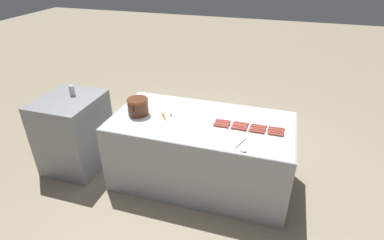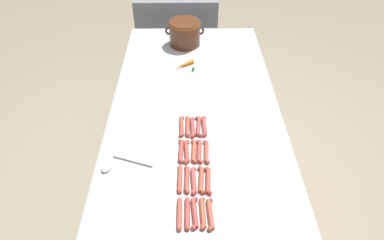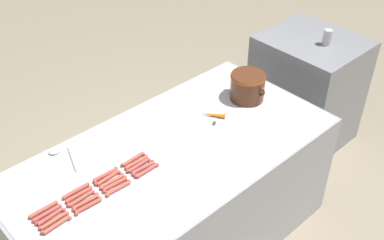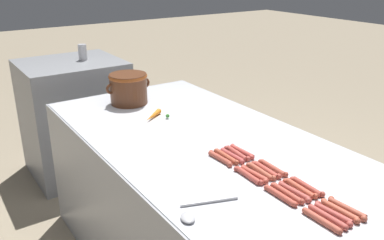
{
  "view_description": "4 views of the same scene",
  "coord_description": "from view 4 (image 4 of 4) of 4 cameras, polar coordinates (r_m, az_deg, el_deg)",
  "views": [
    {
      "loc": [
        -2.83,
        -0.75,
        2.49
      ],
      "look_at": [
        -0.02,
        0.1,
        0.83
      ],
      "focal_mm": 28.6,
      "sensor_mm": 36.0,
      "label": 1
    },
    {
      "loc": [
        -0.04,
        -1.65,
        2.13
      ],
      "look_at": [
        -0.02,
        -0.24,
        0.9
      ],
      "focal_mm": 31.93,
      "sensor_mm": 36.0,
      "label": 2
    },
    {
      "loc": [
        1.63,
        -1.35,
        2.65
      ],
      "look_at": [
        -0.04,
        0.2,
        0.93
      ],
      "focal_mm": 43.91,
      "sensor_mm": 36.0,
      "label": 3
    },
    {
      "loc": [
        -1.1,
        -1.53,
        1.67
      ],
      "look_at": [
        0.03,
        0.17,
        0.88
      ],
      "focal_mm": 38.35,
      "sensor_mm": 36.0,
      "label": 4
    }
  ],
  "objects": [
    {
      "name": "hot_dog_2",
      "position": [
        1.72,
        7.82,
        -7.65
      ],
      "size": [
        0.03,
        0.17,
        0.02
      ],
      "color": "#B2463B",
      "rests_on": "griddle_counter"
    },
    {
      "name": "hot_dog_9",
      "position": [
        1.64,
        14.06,
        -9.65
      ],
      "size": [
        0.03,
        0.17,
        0.02
      ],
      "color": "#B04B41",
      "rests_on": "griddle_counter"
    },
    {
      "name": "hot_dog_15",
      "position": [
        1.9,
        6.24,
        -4.62
      ],
      "size": [
        0.03,
        0.17,
        0.02
      ],
      "color": "#AD483F",
      "rests_on": "griddle_counter"
    },
    {
      "name": "hot_dog_1",
      "position": [
        1.6,
        12.16,
        -10.24
      ],
      "size": [
        0.02,
        0.17,
        0.02
      ],
      "color": "#B74939",
      "rests_on": "griddle_counter"
    },
    {
      "name": "soda_can",
      "position": [
        3.37,
        -14.98,
        9.09
      ],
      "size": [
        0.07,
        0.07,
        0.12
      ],
      "color": "#BCBCC1",
      "rests_on": "back_cabinet"
    },
    {
      "name": "hot_dog_19",
      "position": [
        1.92,
        6.96,
        -4.37
      ],
      "size": [
        0.03,
        0.17,
        0.02
      ],
      "color": "#B8473F",
      "rests_on": "griddle_counter"
    },
    {
      "name": "carrot",
      "position": [
        2.34,
        -5.37,
        0.58
      ],
      "size": [
        0.16,
        0.12,
        0.03
      ],
      "color": "orange",
      "rests_on": "griddle_counter"
    },
    {
      "name": "hot_dog_17",
      "position": [
        1.69,
        15.67,
        -8.91
      ],
      "size": [
        0.03,
        0.17,
        0.02
      ],
      "color": "#AB4538",
      "rests_on": "griddle_counter"
    },
    {
      "name": "hot_dog_12",
      "position": [
        1.57,
        19.88,
        -11.78
      ],
      "size": [
        0.03,
        0.17,
        0.02
      ],
      "color": "#B8533B",
      "rests_on": "griddle_counter"
    },
    {
      "name": "back_cabinet",
      "position": [
        3.49,
        -15.9,
        0.28
      ],
      "size": [
        0.76,
        0.68,
        0.94
      ],
      "primitive_type": "cube",
      "color": "gray",
      "rests_on": "ground_plane"
    },
    {
      "name": "hot_dog_5",
      "position": [
        1.62,
        13.08,
        -9.89
      ],
      "size": [
        0.03,
        0.17,
        0.02
      ],
      "color": "#B14A3A",
      "rests_on": "griddle_counter"
    },
    {
      "name": "hot_dog_14",
      "position": [
        1.78,
        10.23,
        -6.83
      ],
      "size": [
        0.03,
        0.17,
        0.02
      ],
      "color": "#B4483C",
      "rests_on": "griddle_counter"
    },
    {
      "name": "hot_dog_8",
      "position": [
        1.55,
        19.04,
        -12.22
      ],
      "size": [
        0.03,
        0.17,
        0.02
      ],
      "color": "#B2473F",
      "rests_on": "griddle_counter"
    },
    {
      "name": "hot_dog_16",
      "position": [
        1.6,
        20.76,
        -11.44
      ],
      "size": [
        0.03,
        0.17,
        0.02
      ],
      "color": "#AC503C",
      "rests_on": "griddle_counter"
    },
    {
      "name": "bean_pot",
      "position": [
        2.59,
        -8.83,
        4.55
      ],
      "size": [
        0.3,
        0.24,
        0.19
      ],
      "color": "#562D19",
      "rests_on": "griddle_counter"
    },
    {
      "name": "hot_dog_6",
      "position": [
        1.73,
        8.66,
        -7.44
      ],
      "size": [
        0.03,
        0.17,
        0.02
      ],
      "color": "#B74A3B",
      "rests_on": "griddle_counter"
    },
    {
      "name": "griddle_counter",
      "position": [
        2.26,
        1.66,
        -12.4
      ],
      "size": [
        1.02,
        2.02,
        0.83
      ],
      "color": "#9EA0A5",
      "rests_on": "ground_plane"
    },
    {
      "name": "hot_dog_0",
      "position": [
        1.5,
        17.56,
        -13.18
      ],
      "size": [
        0.02,
        0.17,
        0.02
      ],
      "color": "#B34F3B",
      "rests_on": "griddle_counter"
    },
    {
      "name": "hot_dog_11",
      "position": [
        1.88,
        5.6,
        -4.96
      ],
      "size": [
        0.03,
        0.17,
        0.02
      ],
      "color": "#B04542",
      "rests_on": "griddle_counter"
    },
    {
      "name": "hot_dog_10",
      "position": [
        1.76,
        9.53,
        -7.06
      ],
      "size": [
        0.03,
        0.17,
        0.02
      ],
      "color": "#AF523C",
      "rests_on": "griddle_counter"
    },
    {
      "name": "hot_dog_18",
      "position": [
        1.8,
        11.16,
        -6.54
      ],
      "size": [
        0.03,
        0.17,
        0.02
      ],
      "color": "#B14D3C",
      "rests_on": "griddle_counter"
    },
    {
      "name": "serving_spoon",
      "position": [
        1.48,
        0.47,
        -12.67
      ],
      "size": [
        0.27,
        0.13,
        0.02
      ],
      "color": "#B7B7BC",
      "rests_on": "griddle_counter"
    },
    {
      "name": "hot_dog_7",
      "position": [
        1.87,
        4.76,
        -5.08
      ],
      "size": [
        0.03,
        0.17,
        0.02
      ],
      "color": "#B14F38",
      "rests_on": "griddle_counter"
    },
    {
      "name": "hot_dog_3",
      "position": [
        1.85,
        3.94,
        -5.34
      ],
      "size": [
        0.03,
        0.17,
        0.02
      ],
      "color": "#AD4B3A",
      "rests_on": "griddle_counter"
    },
    {
      "name": "hot_dog_4",
      "position": [
        1.53,
        18.33,
        -12.68
      ],
      "size": [
        0.02,
        0.17,
        0.02
      ],
      "color": "#AF463E",
      "rests_on": "griddle_counter"
    },
    {
      "name": "hot_dog_13",
      "position": [
        1.67,
        14.78,
        -9.18
      ],
      "size": [
        0.03,
        0.17,
        0.02
      ],
      "color": "#B94F38",
      "rests_on": "griddle_counter"
    }
  ]
}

